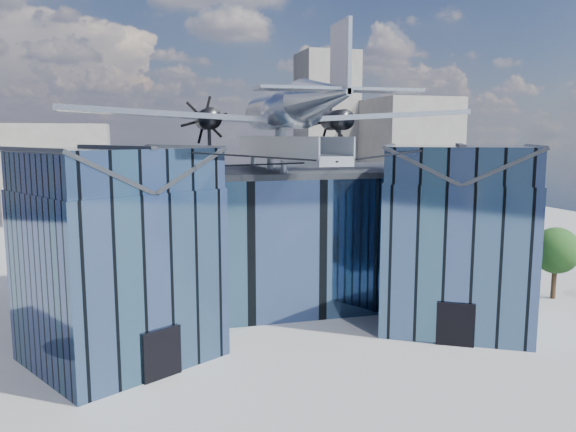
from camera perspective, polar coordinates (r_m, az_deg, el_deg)
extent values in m
plane|color=gray|center=(36.13, 0.85, -11.82)|extent=(120.00, 120.00, 0.00)
cube|color=#3D5A7D|center=(43.35, -2.44, -1.94)|extent=(28.00, 14.00, 9.50)
cube|color=#282B31|center=(42.76, -2.48, 4.61)|extent=(28.00, 14.00, 0.40)
cube|color=#3D5A7D|center=(32.53, -16.77, -5.70)|extent=(11.79, 11.43, 9.50)
cube|color=#3D5A7D|center=(31.68, -17.20, 4.64)|extent=(11.56, 11.20, 2.20)
cube|color=#282B31|center=(30.68, -20.91, 4.36)|extent=(7.98, 9.23, 2.40)
cube|color=#282B31|center=(32.80, -13.73, 4.88)|extent=(7.98, 9.23, 2.40)
cube|color=#282B31|center=(31.63, -17.29, 6.71)|extent=(4.30, 7.10, 0.18)
cube|color=black|center=(30.22, -12.70, -13.49)|extent=(2.03, 1.32, 2.60)
cube|color=black|center=(34.82, -10.24, -4.57)|extent=(0.34, 0.34, 9.50)
cube|color=#3D5A7D|center=(38.15, 16.67, -3.67)|extent=(11.79, 11.43, 9.50)
cube|color=#3D5A7D|center=(37.43, 17.03, 5.13)|extent=(11.56, 11.20, 2.20)
cube|color=#282B31|center=(37.41, 13.58, 5.26)|extent=(7.98, 9.23, 2.40)
cube|color=#282B31|center=(37.58, 20.47, 4.99)|extent=(7.98, 9.23, 2.40)
cube|color=#282B31|center=(37.39, 17.11, 6.89)|extent=(4.30, 7.10, 0.18)
cube|color=black|center=(35.12, 16.64, -10.52)|extent=(2.03, 1.32, 2.60)
cube|color=black|center=(38.24, 9.91, -3.42)|extent=(0.34, 0.34, 9.50)
cube|color=#9CA2AA|center=(37.35, -0.61, 6.25)|extent=(1.80, 21.00, 0.50)
cube|color=#9CA2AA|center=(37.12, -1.97, 7.24)|extent=(0.08, 21.00, 1.10)
cube|color=#9CA2AA|center=(37.57, 0.73, 7.25)|extent=(0.08, 21.00, 1.10)
cylinder|color=#9CA2AA|center=(46.62, -3.59, 5.79)|extent=(0.44, 0.44, 1.35)
cylinder|color=#9CA2AA|center=(40.77, -1.86, 5.46)|extent=(0.44, 0.44, 1.35)
cylinder|color=#9CA2AA|center=(36.90, -0.41, 5.18)|extent=(0.44, 0.44, 1.35)
cylinder|color=#9CA2AA|center=(37.81, -0.81, 7.71)|extent=(0.70, 0.70, 1.40)
cylinder|color=black|center=(28.93, -6.95, 6.23)|extent=(10.55, 6.08, 0.69)
cylinder|color=black|center=(32.19, 11.99, 6.30)|extent=(10.55, 6.08, 0.69)
cylinder|color=black|center=(34.76, -4.58, 5.17)|extent=(6.09, 17.04, 1.19)
cylinder|color=black|center=(36.36, 4.79, 5.30)|extent=(6.09, 17.04, 1.19)
cylinder|color=#B5BBC3|center=(37.85, -0.81, 10.67)|extent=(2.50, 11.00, 2.50)
sphere|color=#B5BBC3|center=(43.19, -2.67, 10.35)|extent=(2.50, 2.50, 2.50)
cube|color=black|center=(42.25, -2.37, 11.33)|extent=(1.60, 1.40, 0.50)
cone|color=#B5BBC3|center=(29.25, 3.70, 11.97)|extent=(2.50, 7.00, 2.50)
cube|color=#B5BBC3|center=(27.25, 5.36, 15.62)|extent=(0.18, 2.40, 3.40)
cube|color=#B5BBC3|center=(27.20, 5.25, 12.67)|extent=(8.00, 1.80, 0.14)
cube|color=#B5BBC3|center=(37.72, -11.72, 10.05)|extent=(14.00, 3.20, 1.08)
cylinder|color=black|center=(38.53, -8.15, 9.72)|extent=(1.44, 3.20, 1.44)
cone|color=black|center=(40.32, -8.48, 9.64)|extent=(0.70, 0.70, 0.70)
cube|color=black|center=(40.47, -8.51, 9.64)|extent=(1.05, 0.06, 3.33)
cube|color=black|center=(40.47, -8.51, 9.64)|extent=(2.53, 0.06, 2.53)
cube|color=black|center=(40.47, -8.51, 9.64)|extent=(3.33, 0.06, 1.05)
cylinder|color=black|center=(37.92, -8.00, 7.90)|extent=(0.24, 0.24, 1.75)
cube|color=#B5BBC3|center=(41.08, 8.47, 9.96)|extent=(14.00, 3.20, 1.08)
cylinder|color=black|center=(40.73, 4.98, 9.69)|extent=(1.44, 3.20, 1.44)
cone|color=black|center=(42.42, 4.13, 9.63)|extent=(0.70, 0.70, 0.70)
cube|color=black|center=(42.57, 4.06, 9.63)|extent=(1.05, 0.06, 3.33)
cube|color=black|center=(42.57, 4.06, 9.63)|extent=(2.53, 0.06, 2.53)
cube|color=black|center=(42.57, 4.06, 9.63)|extent=(3.33, 0.06, 1.05)
cylinder|color=black|center=(40.15, 5.26, 7.96)|extent=(0.24, 0.24, 1.75)
cube|color=gray|center=(90.71, 11.98, 5.88)|extent=(12.00, 14.00, 18.00)
cube|color=gray|center=(88.40, -22.17, 4.10)|extent=(14.00, 10.00, 14.00)
cube|color=gray|center=(95.92, 3.90, 8.54)|extent=(9.00, 9.00, 26.00)
cylinder|color=#392616|center=(47.58, 25.39, -6.01)|extent=(0.44, 0.44, 2.69)
sphere|color=#1E4417|center=(47.08, 25.57, -3.18)|extent=(4.17, 4.17, 3.52)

